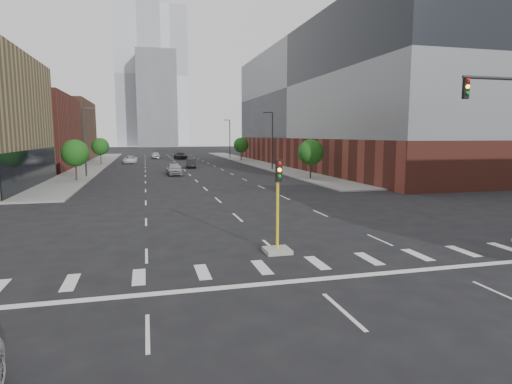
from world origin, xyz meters
name	(u,v)px	position (x,y,z in m)	size (l,w,h in m)	color
ground	(376,340)	(0.00, 0.00, 0.00)	(400.00, 400.00, 0.00)	black
sidewalk_left_far	(95,165)	(-15.00, 74.00, 0.07)	(5.00, 92.00, 0.15)	gray
sidewalk_right_far	(252,162)	(15.00, 74.00, 0.07)	(5.00, 92.00, 0.15)	gray
building_left_far_a	(3,132)	(-27.50, 66.00, 6.00)	(20.00, 22.00, 12.00)	brown
building_left_far_b	(41,130)	(-27.50, 92.00, 6.50)	(20.00, 24.00, 13.00)	brown
building_right_main	(352,104)	(29.50, 60.00, 11.00)	(24.00, 70.00, 22.00)	brown
tower_left	(138,76)	(-8.00, 220.00, 35.00)	(22.00, 22.00, 70.00)	#B2B7BC
tower_right	(170,78)	(10.00, 260.00, 40.00)	(20.00, 20.00, 80.00)	#B2B7BC
tower_mid	(157,100)	(0.00, 200.00, 22.00)	(18.00, 18.00, 44.00)	slate
median_traffic_signal	(278,233)	(0.00, 8.97, 0.97)	(1.20, 1.20, 4.40)	#999993
streetlight_right_a	(272,138)	(13.41, 55.00, 5.01)	(1.60, 0.22, 9.07)	#2D2D30
streetlight_right_b	(229,137)	(13.41, 90.00, 5.01)	(1.60, 0.22, 9.07)	#2D2D30
streetlight_left	(85,139)	(-13.41, 50.00, 5.01)	(1.60, 0.22, 9.07)	#2D2D30
tree_left_near	(75,153)	(-14.00, 45.00, 3.39)	(3.20, 3.20, 4.85)	#382619
tree_left_far	(100,147)	(-14.00, 75.00, 3.39)	(3.20, 3.20, 4.85)	#382619
tree_right_near	(311,152)	(14.00, 40.00, 3.39)	(3.20, 3.20, 4.85)	#382619
tree_right_far	(241,145)	(14.00, 80.00, 3.39)	(3.20, 3.20, 4.85)	#382619
car_near_left	(174,169)	(-2.08, 50.30, 0.84)	(1.98, 4.93, 1.68)	#A1A2A6
car_mid_right	(191,163)	(1.51, 63.13, 0.75)	(1.58, 4.53, 1.49)	black
car_far_left	(130,160)	(-8.84, 77.61, 0.73)	(2.42, 5.25, 1.46)	white
car_deep_right	(180,156)	(1.90, 90.20, 0.81)	(2.26, 5.57, 1.62)	black
car_distant	(156,155)	(-3.55, 94.02, 0.77)	(1.82, 4.52, 1.54)	silver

